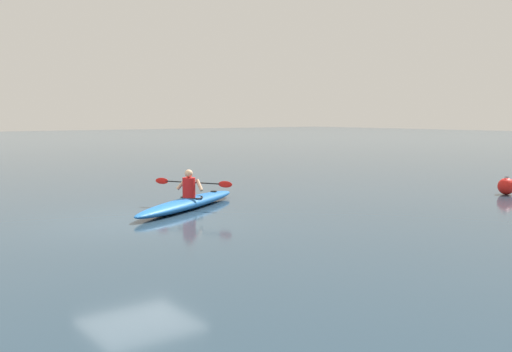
{
  "coord_description": "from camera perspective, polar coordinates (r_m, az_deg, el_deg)",
  "views": [
    {
      "loc": [
        5.61,
        11.98,
        2.43
      ],
      "look_at": [
        -1.02,
        3.21,
        1.25
      ],
      "focal_mm": 39.71,
      "sensor_mm": 36.0,
      "label": 1
    }
  ],
  "objects": [
    {
      "name": "ground_plane",
      "position": [
        13.45,
        -11.81,
        -4.4
      ],
      "size": [
        160.0,
        160.0,
        0.0
      ],
      "primitive_type": "plane",
      "color": "#233847"
    },
    {
      "name": "mooring_buoy_channel_marker",
      "position": [
        19.04,
        23.91,
        -0.95
      ],
      "size": [
        0.51,
        0.51,
        0.55
      ],
      "color": "red",
      "rests_on": "ground"
    },
    {
      "name": "kayaker",
      "position": [
        14.88,
        -6.73,
        -0.93
      ],
      "size": [
        1.17,
        2.04,
        0.73
      ],
      "color": "red",
      "rests_on": "kayak"
    },
    {
      "name": "kayak",
      "position": [
        14.9,
        -6.82,
        -2.71
      ],
      "size": [
        4.42,
        2.88,
        0.29
      ],
      "color": "#1959A5",
      "rests_on": "ground"
    }
  ]
}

